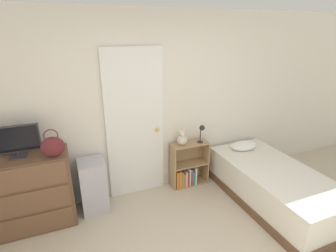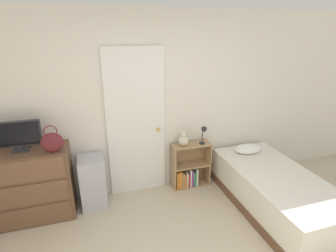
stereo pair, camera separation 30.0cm
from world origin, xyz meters
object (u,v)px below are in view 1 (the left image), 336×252
(teddy_bear, at_px, (182,138))
(storage_bin, at_px, (93,186))
(bed, at_px, (273,185))
(handbag, at_px, (53,147))
(desk_lamp, at_px, (202,130))
(dresser, at_px, (27,193))
(bookshelf, at_px, (187,169))
(tv, at_px, (15,141))

(teddy_bear, bearing_deg, storage_bin, -177.10)
(bed, bearing_deg, handbag, 167.39)
(desk_lamp, distance_m, bed, 1.24)
(dresser, bearing_deg, storage_bin, 2.99)
(teddy_bear, bearing_deg, bookshelf, 2.84)
(bookshelf, distance_m, bed, 1.25)
(handbag, relative_size, desk_lamp, 1.21)
(storage_bin, relative_size, desk_lamp, 2.58)
(storage_bin, distance_m, teddy_bear, 1.39)
(handbag, distance_m, storage_bin, 0.83)
(storage_bin, bearing_deg, desk_lamp, 1.17)
(tv, height_order, desk_lamp, tv)
(teddy_bear, height_order, bed, teddy_bear)
(bookshelf, relative_size, teddy_bear, 2.94)
(storage_bin, distance_m, bookshelf, 1.41)
(handbag, distance_m, desk_lamp, 2.03)
(dresser, relative_size, tv, 2.02)
(handbag, distance_m, bookshelf, 1.98)
(tv, height_order, bed, tv)
(dresser, xyz_separation_m, tv, (-0.01, 0.03, 0.66))
(desk_lamp, bearing_deg, bookshelf, 169.71)
(storage_bin, height_order, bookshelf, storage_bin)
(dresser, height_order, bed, dresser)
(storage_bin, relative_size, bed, 0.36)
(bookshelf, distance_m, teddy_bear, 0.54)
(bed, bearing_deg, bookshelf, 137.03)
(handbag, bearing_deg, storage_bin, 23.58)
(handbag, bearing_deg, dresser, 160.28)
(tv, height_order, storage_bin, tv)
(dresser, distance_m, tv, 0.66)
(handbag, bearing_deg, desk_lamp, 5.81)
(dresser, xyz_separation_m, teddy_bear, (2.07, 0.11, 0.32))
(dresser, xyz_separation_m, handbag, (0.37, -0.13, 0.59))
(dresser, height_order, handbag, handbag)
(bookshelf, bearing_deg, desk_lamp, -10.29)
(bookshelf, bearing_deg, dresser, -177.07)
(tv, relative_size, bookshelf, 0.74)
(bookshelf, relative_size, bed, 0.35)
(handbag, relative_size, bed, 0.17)
(bed, bearing_deg, dresser, 166.51)
(dresser, distance_m, bookshelf, 2.18)
(handbag, xyz_separation_m, bookshelf, (1.80, 0.24, -0.80))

